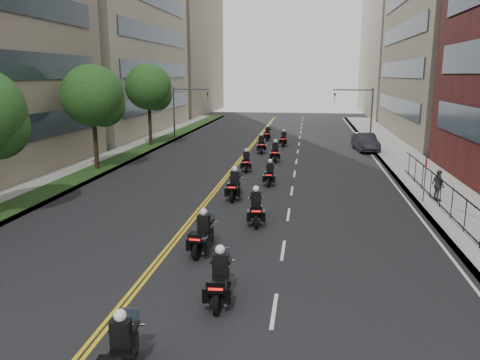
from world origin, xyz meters
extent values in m
cube|color=gray|center=(12.00, 25.00, 0.07)|extent=(4.00, 90.00, 0.15)
cube|color=gray|center=(-12.00, 25.00, 0.07)|extent=(4.00, 90.00, 0.15)
cube|color=#1E3513|center=(-11.20, 25.00, 0.17)|extent=(2.00, 90.00, 0.04)
cube|color=#333F4C|center=(13.95, 48.00, 3.50)|extent=(0.12, 24.08, 1.80)
cube|color=#333F4C|center=(13.95, 48.00, 7.50)|extent=(0.12, 24.08, 1.80)
cube|color=#333F4C|center=(13.95, 48.00, 11.50)|extent=(0.12, 24.08, 1.80)
cube|color=#A29C82|center=(21.50, 78.00, 13.00)|extent=(15.00, 28.00, 26.00)
cube|color=#333F4C|center=(-13.95, 48.00, 3.50)|extent=(0.12, 24.08, 1.80)
cube|color=#333F4C|center=(-13.95, 48.00, 7.50)|extent=(0.12, 24.08, 1.80)
cube|color=#333F4C|center=(-13.95, 48.00, 11.50)|extent=(0.12, 24.08, 1.80)
cube|color=gray|center=(-22.00, 78.00, 13.00)|extent=(16.00, 28.00, 26.00)
cube|color=black|center=(11.00, 12.00, 1.60)|extent=(0.05, 28.00, 0.05)
cube|color=black|center=(11.00, 12.00, 0.30)|extent=(0.05, 28.00, 0.05)
cylinder|color=#312416|center=(-11.20, 24.00, 2.55)|extent=(0.32, 0.32, 5.11)
sphere|color=#184316|center=(-11.20, 24.00, 5.47)|extent=(4.40, 4.40, 4.40)
sphere|color=#184316|center=(-10.60, 24.40, 4.75)|extent=(3.08, 3.08, 3.08)
cylinder|color=#312416|center=(-11.20, 36.00, 2.69)|extent=(0.32, 0.32, 5.39)
sphere|color=#184316|center=(-11.20, 36.00, 5.78)|extent=(4.40, 4.40, 4.40)
sphere|color=#184316|center=(-10.60, 36.40, 5.00)|extent=(3.08, 3.08, 3.08)
cylinder|color=#3F3F44|center=(10.50, 42.00, 2.80)|extent=(0.18, 0.18, 5.60)
cylinder|color=#3F3F44|center=(8.50, 42.00, 5.40)|extent=(4.00, 0.14, 0.14)
imported|color=black|center=(6.70, 42.00, 4.60)|extent=(0.16, 0.20, 1.00)
cylinder|color=#3F3F44|center=(-10.50, 42.00, 2.80)|extent=(0.18, 0.18, 5.60)
cylinder|color=#3F3F44|center=(-8.50, 42.00, 5.40)|extent=(4.00, 0.14, 0.14)
imported|color=black|center=(-6.70, 42.00, 4.60)|extent=(0.16, 0.20, 1.00)
cylinder|color=black|center=(-0.12, 2.06, 0.36)|extent=(0.21, 0.72, 0.71)
cube|color=black|center=(-0.04, 1.23, 0.65)|extent=(0.56, 1.44, 0.42)
cube|color=black|center=(-0.05, 1.28, 1.17)|extent=(0.48, 0.33, 0.65)
sphere|color=silver|center=(-0.05, 1.29, 1.61)|extent=(0.30, 0.30, 0.30)
cylinder|color=black|center=(1.53, 4.55, 0.37)|extent=(0.20, 0.75, 0.74)
cylinder|color=black|center=(1.42, 6.28, 0.37)|extent=(0.20, 0.75, 0.74)
cube|color=black|center=(1.48, 5.42, 0.67)|extent=(0.55, 1.49, 0.43)
cube|color=silver|center=(1.47, 5.47, 0.42)|extent=(0.45, 0.62, 0.33)
cube|color=black|center=(1.53, 4.55, 0.93)|extent=(0.59, 0.49, 0.35)
cube|color=red|center=(1.55, 4.32, 0.91)|extent=(0.43, 0.06, 0.08)
cube|color=black|center=(1.47, 5.47, 1.21)|extent=(0.50, 0.33, 0.67)
sphere|color=silver|center=(1.47, 5.48, 1.67)|extent=(0.31, 0.31, 0.31)
cylinder|color=black|center=(-0.02, 8.52, 0.36)|extent=(0.21, 0.74, 0.73)
cylinder|color=black|center=(0.14, 10.23, 0.36)|extent=(0.21, 0.74, 0.73)
cube|color=black|center=(0.06, 9.37, 0.66)|extent=(0.58, 1.48, 0.43)
cube|color=silver|center=(0.06, 9.43, 0.42)|extent=(0.46, 0.62, 0.32)
cube|color=black|center=(-0.02, 8.52, 0.92)|extent=(0.59, 0.50, 0.34)
cube|color=red|center=(-0.04, 8.30, 0.90)|extent=(0.43, 0.07, 0.07)
cube|color=black|center=(0.06, 9.43, 1.20)|extent=(0.50, 0.34, 0.66)
sphere|color=silver|center=(0.06, 9.44, 1.65)|extent=(0.31, 0.31, 0.31)
cylinder|color=black|center=(1.82, 12.53, 0.37)|extent=(0.24, 0.75, 0.73)
cylinder|color=black|center=(1.60, 14.25, 0.37)|extent=(0.24, 0.75, 0.73)
cube|color=black|center=(1.71, 13.39, 0.67)|extent=(0.63, 1.50, 0.43)
cube|color=silver|center=(1.70, 13.44, 0.42)|extent=(0.48, 0.64, 0.32)
cube|color=black|center=(1.82, 12.53, 0.93)|extent=(0.61, 0.52, 0.35)
cube|color=red|center=(1.84, 12.31, 0.91)|extent=(0.43, 0.09, 0.08)
cube|color=black|center=(1.70, 13.44, 1.21)|extent=(0.51, 0.36, 0.67)
sphere|color=silver|center=(1.70, 13.45, 1.66)|extent=(0.31, 0.31, 0.31)
cylinder|color=black|center=(0.02, 16.79, 0.38)|extent=(0.16, 0.76, 0.75)
cylinder|color=black|center=(0.01, 18.57, 0.38)|extent=(0.16, 0.76, 0.75)
cube|color=black|center=(0.02, 17.68, 0.69)|extent=(0.48, 1.50, 0.44)
cube|color=silver|center=(0.02, 17.73, 0.43)|extent=(0.43, 0.61, 0.33)
cube|color=black|center=(0.02, 16.79, 0.95)|extent=(0.58, 0.47, 0.36)
cube|color=red|center=(0.02, 16.56, 0.93)|extent=(0.44, 0.04, 0.08)
cube|color=black|center=(0.02, 17.73, 1.24)|extent=(0.49, 0.31, 0.69)
sphere|color=silver|center=(0.02, 17.74, 1.71)|extent=(0.32, 0.32, 0.32)
cylinder|color=black|center=(1.71, 20.72, 0.34)|extent=(0.14, 0.67, 0.67)
cylinder|color=black|center=(1.73, 22.30, 0.34)|extent=(0.14, 0.67, 0.67)
cube|color=black|center=(1.72, 21.51, 0.61)|extent=(0.43, 1.33, 0.39)
cube|color=silver|center=(1.72, 21.56, 0.38)|extent=(0.38, 0.55, 0.30)
cube|color=black|center=(1.71, 20.72, 0.85)|extent=(0.52, 0.42, 0.32)
cube|color=red|center=(1.71, 20.51, 0.83)|extent=(0.39, 0.03, 0.07)
cube|color=black|center=(1.72, 21.56, 1.10)|extent=(0.44, 0.28, 0.61)
sphere|color=silver|center=(1.72, 21.57, 1.52)|extent=(0.29, 0.29, 0.29)
cylinder|color=black|center=(-0.28, 24.80, 0.34)|extent=(0.20, 0.69, 0.68)
cylinder|color=black|center=(-0.41, 26.39, 0.34)|extent=(0.20, 0.69, 0.68)
cube|color=black|center=(-0.35, 25.60, 0.62)|extent=(0.53, 1.38, 0.40)
cube|color=silver|center=(-0.35, 25.65, 0.39)|extent=(0.42, 0.58, 0.30)
cube|color=black|center=(-0.28, 24.80, 0.86)|extent=(0.55, 0.46, 0.32)
cube|color=red|center=(-0.26, 24.59, 0.84)|extent=(0.40, 0.06, 0.07)
cube|color=black|center=(-0.35, 25.65, 1.12)|extent=(0.46, 0.32, 0.62)
sphere|color=silver|center=(-0.35, 25.66, 1.54)|extent=(0.29, 0.29, 0.29)
cylinder|color=black|center=(1.51, 28.92, 0.37)|extent=(0.18, 0.74, 0.73)
cylinder|color=black|center=(1.44, 30.64, 0.37)|extent=(0.18, 0.74, 0.73)
cube|color=black|center=(1.48, 29.78, 0.67)|extent=(0.52, 1.47, 0.43)
cube|color=silver|center=(1.47, 29.83, 0.42)|extent=(0.44, 0.61, 0.32)
cube|color=black|center=(1.51, 28.92, 0.93)|extent=(0.58, 0.48, 0.34)
cube|color=red|center=(1.52, 28.69, 0.91)|extent=(0.43, 0.05, 0.08)
cube|color=black|center=(1.47, 29.83, 1.21)|extent=(0.49, 0.32, 0.67)
sphere|color=silver|center=(1.47, 29.84, 1.66)|extent=(0.31, 0.31, 0.31)
cylinder|color=black|center=(0.04, 33.01, 0.37)|extent=(0.24, 0.75, 0.74)
cylinder|color=black|center=(-0.17, 34.73, 0.37)|extent=(0.24, 0.75, 0.74)
cube|color=black|center=(-0.07, 33.87, 0.67)|extent=(0.63, 1.51, 0.43)
cube|color=silver|center=(-0.07, 33.92, 0.42)|extent=(0.48, 0.64, 0.33)
cube|color=black|center=(0.04, 33.01, 0.93)|extent=(0.61, 0.52, 0.35)
cube|color=red|center=(0.06, 32.78, 0.91)|extent=(0.44, 0.08, 0.08)
cube|color=black|center=(-0.07, 33.92, 1.22)|extent=(0.51, 0.36, 0.67)
sphere|color=silver|center=(-0.07, 33.93, 1.67)|extent=(0.31, 0.31, 0.31)
cylinder|color=black|center=(1.68, 37.50, 0.34)|extent=(0.16, 0.68, 0.67)
cylinder|color=black|center=(1.74, 39.08, 0.34)|extent=(0.16, 0.68, 0.67)
cube|color=black|center=(1.71, 38.29, 0.61)|extent=(0.46, 1.35, 0.40)
cube|color=silver|center=(1.71, 38.34, 0.39)|extent=(0.40, 0.56, 0.30)
cube|color=black|center=(1.68, 37.50, 0.85)|extent=(0.53, 0.43, 0.32)
cube|color=red|center=(1.68, 37.29, 0.83)|extent=(0.40, 0.04, 0.07)
cube|color=black|center=(1.71, 38.34, 1.11)|extent=(0.45, 0.29, 0.61)
sphere|color=silver|center=(1.71, 38.35, 1.53)|extent=(0.29, 0.29, 0.29)
cylinder|color=black|center=(-0.26, 41.37, 0.34)|extent=(0.18, 0.68, 0.68)
cylinder|color=black|center=(-0.17, 42.96, 0.34)|extent=(0.18, 0.68, 0.68)
cube|color=black|center=(-0.22, 42.16, 0.62)|extent=(0.49, 1.36, 0.40)
cube|color=silver|center=(-0.21, 42.21, 0.39)|extent=(0.41, 0.57, 0.30)
cube|color=black|center=(-0.26, 41.37, 0.85)|extent=(0.54, 0.45, 0.32)
cube|color=red|center=(-0.27, 41.16, 0.83)|extent=(0.40, 0.05, 0.07)
cube|color=black|center=(-0.21, 42.21, 1.11)|extent=(0.45, 0.30, 0.62)
sphere|color=silver|center=(-0.21, 42.22, 1.53)|extent=(0.29, 0.29, 0.29)
imported|color=black|center=(9.39, 36.51, 0.80)|extent=(2.27, 5.04, 1.61)
imported|color=#3D3C43|center=(11.20, 18.29, 1.02)|extent=(0.73, 1.10, 1.74)
camera|label=1|loc=(4.03, -7.86, 6.94)|focal=35.00mm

